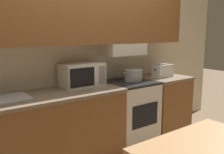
{
  "coord_description": "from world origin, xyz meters",
  "views": [
    {
      "loc": [
        -1.64,
        -2.84,
        1.56
      ],
      "look_at": [
        0.05,
        -0.57,
        1.05
      ],
      "focal_mm": 40.0,
      "sensor_mm": 36.0,
      "label": 1
    }
  ],
  "objects_px": {
    "microwave": "(82,75)",
    "toaster": "(163,71)",
    "stove_range": "(130,113)",
    "cooking_pot": "(133,75)"
  },
  "relations": [
    {
      "from": "stove_range",
      "to": "microwave",
      "type": "bearing_deg",
      "value": 169.75
    },
    {
      "from": "stove_range",
      "to": "microwave",
      "type": "height_order",
      "value": "microwave"
    },
    {
      "from": "microwave",
      "to": "toaster",
      "type": "relative_size",
      "value": 1.63
    },
    {
      "from": "toaster",
      "to": "microwave",
      "type": "bearing_deg",
      "value": 173.15
    },
    {
      "from": "stove_range",
      "to": "toaster",
      "type": "height_order",
      "value": "toaster"
    },
    {
      "from": "cooking_pot",
      "to": "microwave",
      "type": "bearing_deg",
      "value": 172.38
    },
    {
      "from": "microwave",
      "to": "toaster",
      "type": "distance_m",
      "value": 1.3
    },
    {
      "from": "cooking_pot",
      "to": "microwave",
      "type": "distance_m",
      "value": 0.76
    },
    {
      "from": "stove_range",
      "to": "toaster",
      "type": "relative_size",
      "value": 2.83
    },
    {
      "from": "stove_range",
      "to": "toaster",
      "type": "xyz_separation_m",
      "value": [
        0.61,
        -0.03,
        0.54
      ]
    }
  ]
}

